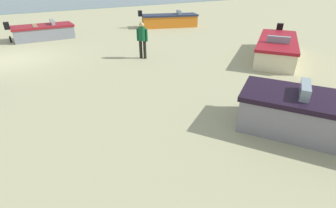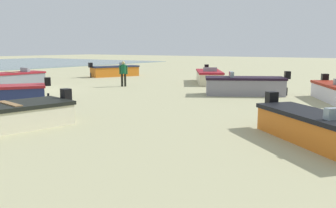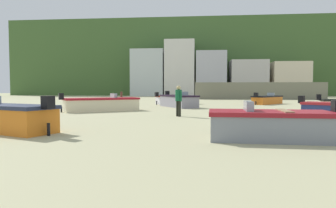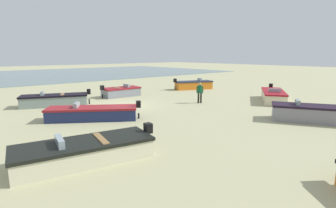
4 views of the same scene
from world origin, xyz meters
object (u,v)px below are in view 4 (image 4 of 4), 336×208
at_px(boat_cream_2, 273,96).
at_px(boat_grey_6, 121,92).
at_px(boat_grey_0, 55,100).
at_px(boat_grey_1, 310,113).
at_px(boat_navy_8, 93,113).
at_px(boat_cream_4, 85,151).
at_px(boat_orange_3, 194,85).
at_px(beach_walker_foreground, 200,91).

xyz_separation_m(boat_cream_2, boat_grey_6, (8.28, -10.37, -0.01)).
xyz_separation_m(boat_grey_0, boat_grey_1, (-9.62, 14.37, 0.05)).
bearing_deg(boat_grey_1, boat_grey_6, 73.28).
xyz_separation_m(boat_grey_1, boat_navy_8, (9.30, -8.56, -0.10)).
xyz_separation_m(boat_cream_2, boat_cream_4, (16.89, 1.73, -0.05)).
distance_m(boat_grey_0, boat_grey_6, 6.13).
bearing_deg(boat_navy_8, boat_grey_0, 37.44).
height_order(boat_orange_3, boat_grey_6, boat_orange_3).
distance_m(boat_grey_6, beach_walker_foreground, 7.63).
height_order(boat_orange_3, beach_walker_foreground, beach_walker_foreground).
relative_size(boat_cream_2, boat_grey_6, 1.31).
bearing_deg(boat_cream_2, boat_orange_3, -35.35).
distance_m(boat_grey_0, boat_cream_2, 17.31).
relative_size(boat_orange_3, boat_cream_4, 0.86).
relative_size(boat_grey_6, beach_walker_foreground, 2.30).
xyz_separation_m(boat_grey_1, boat_grey_6, (3.53, -15.07, -0.06)).
bearing_deg(boat_cream_4, beach_walker_foreground, -56.05).
distance_m(boat_cream_4, boat_grey_6, 14.85).
bearing_deg(boat_cream_4, boat_grey_1, -93.50).
bearing_deg(boat_cream_2, beach_walker_foreground, 24.33).
bearing_deg(boat_grey_6, boat_orange_3, 87.14).
bearing_deg(boat_grey_6, boat_cream_4, -32.41).
height_order(boat_cream_4, boat_grey_6, boat_grey_6).
bearing_deg(boat_grey_0, beach_walker_foreground, -101.94).
bearing_deg(beach_walker_foreground, boat_grey_1, -35.28).
height_order(boat_grey_6, beach_walker_foreground, beach_walker_foreground).
bearing_deg(boat_grey_1, boat_orange_3, 40.06).
xyz_separation_m(boat_grey_0, boat_cream_2, (-14.36, 9.67, 0.00)).
relative_size(boat_cream_2, boat_cream_4, 0.95).
distance_m(boat_cream_2, boat_grey_6, 13.27).
distance_m(boat_orange_3, boat_cream_4, 20.62).
bearing_deg(boat_grey_0, boat_navy_8, -154.22).
bearing_deg(boat_cream_4, boat_orange_3, -46.87).
bearing_deg(boat_navy_8, boat_cream_2, -71.11).
height_order(boat_grey_1, boat_orange_3, boat_grey_1).
distance_m(boat_grey_0, boat_cream_4, 11.67).
xyz_separation_m(boat_grey_1, boat_cream_4, (12.15, -2.97, -0.09)).
xyz_separation_m(boat_orange_3, boat_grey_6, (8.70, -0.90, -0.04)).
relative_size(boat_cream_2, boat_navy_8, 0.96).
bearing_deg(boat_navy_8, boat_grey_1, -98.37).
height_order(boat_orange_3, boat_cream_4, boat_orange_3).
distance_m(boat_grey_0, beach_walker_foreground, 11.09).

